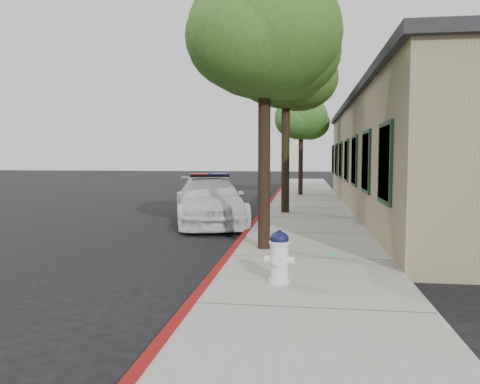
% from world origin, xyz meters
% --- Properties ---
extents(ground, '(120.00, 120.00, 0.00)m').
position_xyz_m(ground, '(0.00, 0.00, 0.00)').
color(ground, black).
rests_on(ground, ground).
extents(sidewalk, '(3.20, 60.00, 0.15)m').
position_xyz_m(sidewalk, '(1.60, 3.00, 0.07)').
color(sidewalk, gray).
rests_on(sidewalk, ground).
extents(red_curb, '(0.14, 60.00, 0.16)m').
position_xyz_m(red_curb, '(0.06, 3.00, 0.08)').
color(red_curb, maroon).
rests_on(red_curb, ground).
extents(clapboard_building, '(7.30, 20.89, 4.24)m').
position_xyz_m(clapboard_building, '(6.69, 9.00, 2.13)').
color(clapboard_building, '#867C58').
rests_on(clapboard_building, ground).
extents(police_car, '(3.31, 5.34, 1.56)m').
position_xyz_m(police_car, '(-1.38, 5.21, 0.73)').
color(police_car, silver).
rests_on(police_car, ground).
extents(fire_hydrant, '(0.47, 0.40, 0.81)m').
position_xyz_m(fire_hydrant, '(1.17, -1.88, 0.56)').
color(fire_hydrant, silver).
rests_on(fire_hydrant, sidewalk).
extents(street_tree_near, '(3.17, 3.23, 5.79)m').
position_xyz_m(street_tree_near, '(0.71, 0.79, 4.47)').
color(street_tree_near, black).
rests_on(street_tree_near, sidewalk).
extents(street_tree_mid, '(3.56, 3.38, 6.46)m').
position_xyz_m(street_tree_mid, '(0.88, 7.42, 5.02)').
color(street_tree_mid, black).
rests_on(street_tree_mid, sidewalk).
extents(street_tree_far, '(2.81, 2.71, 5.09)m').
position_xyz_m(street_tree_far, '(1.36, 15.14, 3.98)').
color(street_tree_far, black).
rests_on(street_tree_far, sidewalk).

